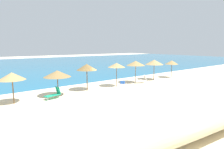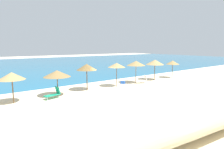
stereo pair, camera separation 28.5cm
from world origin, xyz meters
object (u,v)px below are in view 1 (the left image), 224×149
at_px(beach_umbrella_4, 117,65).
at_px(beach_umbrella_5, 136,63).
at_px(beach_umbrella_7, 172,62).
at_px(beach_umbrella_6, 154,62).
at_px(lounge_chair_1, 54,94).
at_px(cooler_box, 123,82).
at_px(lounge_chair_0, 142,80).
at_px(beach_umbrella_1, 12,76).
at_px(beach_umbrella_3, 87,67).
at_px(beach_umbrella_2, 57,74).

relative_size(beach_umbrella_4, beach_umbrella_5, 0.98).
bearing_deg(beach_umbrella_7, beach_umbrella_6, 173.24).
distance_m(lounge_chair_1, cooler_box, 9.59).
xyz_separation_m(lounge_chair_0, cooler_box, (-2.23, 1.18, -0.27)).
xyz_separation_m(beach_umbrella_1, beach_umbrella_5, (14.33, 0.20, 0.26)).
relative_size(beach_umbrella_5, lounge_chair_0, 1.83).
relative_size(beach_umbrella_3, cooler_box, 5.54).
bearing_deg(lounge_chair_0, beach_umbrella_5, 75.76).
xyz_separation_m(beach_umbrella_4, cooler_box, (1.76, 0.91, -2.39)).
bearing_deg(lounge_chair_1, beach_umbrella_1, 68.04).
bearing_deg(beach_umbrella_5, cooler_box, 158.77).
height_order(beach_umbrella_7, lounge_chair_1, beach_umbrella_7).
relative_size(beach_umbrella_4, lounge_chair_0, 1.79).
relative_size(beach_umbrella_1, beach_umbrella_5, 0.91).
bearing_deg(beach_umbrella_2, beach_umbrella_1, -179.53).
distance_m(beach_umbrella_5, lounge_chair_1, 11.35).
relative_size(beach_umbrella_6, lounge_chair_1, 1.87).
relative_size(beach_umbrella_2, beach_umbrella_3, 0.88).
distance_m(beach_umbrella_1, lounge_chair_0, 15.05).
xyz_separation_m(beach_umbrella_5, beach_umbrella_6, (3.71, 0.05, -0.06)).
height_order(beach_umbrella_4, cooler_box, beach_umbrella_4).
height_order(beach_umbrella_5, cooler_box, beach_umbrella_5).
bearing_deg(beach_umbrella_1, beach_umbrella_6, 0.80).
bearing_deg(lounge_chair_0, beach_umbrella_4, 114.00).
distance_m(beach_umbrella_4, beach_umbrella_7, 10.63).
bearing_deg(beach_umbrella_7, beach_umbrella_5, 177.11).
relative_size(beach_umbrella_4, beach_umbrella_7, 1.07).
height_order(beach_umbrella_4, beach_umbrella_5, beach_umbrella_5).
xyz_separation_m(beach_umbrella_6, cooler_box, (-5.35, 0.58, -2.35)).
bearing_deg(lounge_chair_0, beach_umbrella_7, -60.63).
relative_size(beach_umbrella_3, beach_umbrella_5, 1.00).
bearing_deg(cooler_box, lounge_chair_0, -27.78).
relative_size(beach_umbrella_7, lounge_chair_0, 1.67).
bearing_deg(lounge_chair_1, beach_umbrella_5, -98.52).
distance_m(lounge_chair_0, lounge_chair_1, 11.72).
bearing_deg(beach_umbrella_7, beach_umbrella_4, 179.51).
bearing_deg(beach_umbrella_1, beach_umbrella_4, -0.38).
bearing_deg(beach_umbrella_5, beach_umbrella_2, -179.08).
height_order(beach_umbrella_2, beach_umbrella_4, beach_umbrella_4).
xyz_separation_m(beach_umbrella_5, lounge_chair_0, (0.60, -0.54, -2.14)).
xyz_separation_m(beach_umbrella_5, cooler_box, (-1.63, 0.63, -2.41)).
xyz_separation_m(beach_umbrella_1, beach_umbrella_7, (21.57, -0.16, 0.01)).
xyz_separation_m(beach_umbrella_1, beach_umbrella_3, (7.26, 0.42, 0.22)).
xyz_separation_m(lounge_chair_1, cooler_box, (9.48, 1.38, -0.26)).
height_order(beach_umbrella_3, beach_umbrella_7, beach_umbrella_3).
height_order(beach_umbrella_6, lounge_chair_0, beach_umbrella_6).
bearing_deg(cooler_box, beach_umbrella_1, -176.24).
relative_size(beach_umbrella_5, beach_umbrella_7, 1.10).
xyz_separation_m(beach_umbrella_2, lounge_chair_0, (11.10, -0.37, -1.73)).
height_order(beach_umbrella_5, beach_umbrella_6, beach_umbrella_5).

